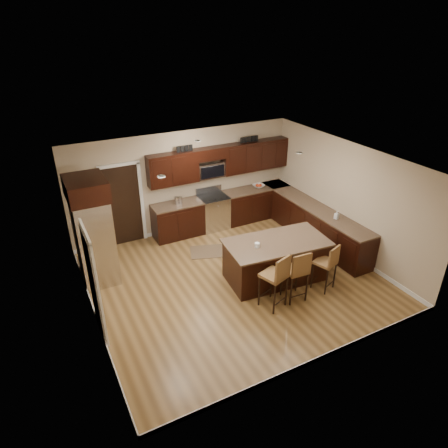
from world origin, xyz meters
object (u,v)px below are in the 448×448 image
stool_mid (297,270)px  refrigerator (93,230)px  range (213,212)px  stool_left (277,276)px  stool_right (328,262)px  island (276,261)px

stool_mid → refrigerator: 4.31m
range → stool_mid: bearing=-88.8°
stool_left → stool_right: (1.28, 0.01, -0.08)m
stool_mid → stool_right: stool_mid is taller
stool_mid → refrigerator: bearing=145.8°
range → island: size_ratio=0.48×
refrigerator → stool_right: bearing=-32.3°
stool_mid → stool_right: bearing=4.4°
island → stool_left: size_ratio=1.92×
stool_left → refrigerator: 3.94m
range → stool_right: range is taller
refrigerator → range: bearing=17.1°
stool_left → stool_mid: (0.49, -0.00, -0.03)m
stool_left → refrigerator: bearing=119.6°
range → island: 2.81m
island → stool_mid: size_ratio=2.01×
island → stool_right: (0.71, -0.84, 0.23)m
range → stool_left: 3.69m
stool_mid → refrigerator: refrigerator is taller
stool_mid → stool_left: bearing=-176.2°
stool_left → stool_mid: 0.49m
stool_left → range: bearing=65.6°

